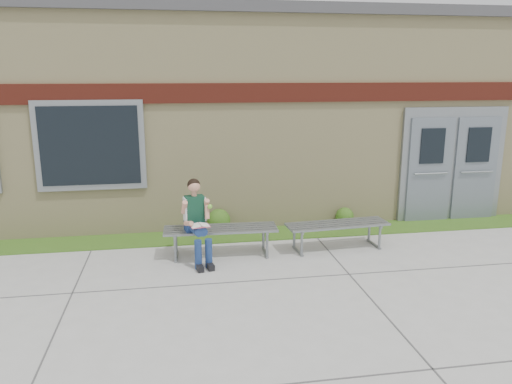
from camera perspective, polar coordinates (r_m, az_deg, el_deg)
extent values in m
plane|color=#9E9E99|center=(7.04, 4.19, -11.47)|extent=(80.00, 80.00, 0.00)
cube|color=#295115|center=(9.40, 0.47, -4.80)|extent=(16.00, 0.80, 0.02)
cube|color=beige|center=(12.32, -2.27, 9.04)|extent=(16.00, 6.00, 4.00)
cube|color=#3F3F42|center=(12.33, -2.37, 18.81)|extent=(16.20, 6.20, 0.20)
cube|color=maroon|center=(9.29, 0.10, 11.27)|extent=(16.00, 0.06, 0.35)
cube|color=slate|center=(9.35, -18.41, 5.05)|extent=(1.90, 0.08, 1.60)
cube|color=black|center=(9.31, -18.45, 5.02)|extent=(1.70, 0.04, 1.40)
cube|color=slate|center=(10.85, 21.46, 2.96)|extent=(2.20, 0.08, 2.30)
cube|color=slate|center=(10.58, 19.22, 2.34)|extent=(0.92, 0.06, 2.10)
cube|color=slate|center=(11.09, 23.77, 2.43)|extent=(0.92, 0.06, 2.10)
cube|color=slate|center=(8.23, -4.06, -4.22)|extent=(1.87, 0.58, 0.04)
cube|color=slate|center=(8.28, -9.17, -6.09)|extent=(0.06, 0.52, 0.42)
cube|color=slate|center=(8.41, 1.02, -5.61)|extent=(0.06, 0.52, 0.42)
cube|color=slate|center=(8.64, 9.28, -3.65)|extent=(1.80, 0.63, 0.03)
cube|color=slate|center=(8.52, 4.70, -5.46)|extent=(0.08, 0.49, 0.40)
cube|color=slate|center=(8.96, 13.52, -4.84)|extent=(0.08, 0.49, 0.40)
cube|color=navy|center=(8.13, -7.01, -3.84)|extent=(0.35, 0.28, 0.15)
cube|color=#0D3218|center=(8.03, -7.04, -1.92)|extent=(0.33, 0.24, 0.43)
sphere|color=tan|center=(7.93, -7.10, 0.65)|extent=(0.23, 0.23, 0.19)
sphere|color=black|center=(7.94, -7.13, 0.81)|extent=(0.24, 0.24, 0.20)
cylinder|color=navy|center=(7.88, -7.20, -4.26)|extent=(0.21, 0.41, 0.14)
cylinder|color=navy|center=(7.92, -6.02, -4.15)|extent=(0.21, 0.41, 0.14)
cylinder|color=navy|center=(7.79, -6.62, -7.12)|extent=(0.11, 0.11, 0.46)
cylinder|color=navy|center=(7.83, -5.42, -6.99)|extent=(0.11, 0.11, 0.46)
cube|color=black|center=(7.80, -6.47, -8.56)|extent=(0.14, 0.25, 0.09)
cube|color=black|center=(7.84, -5.27, -8.42)|extent=(0.14, 0.25, 0.09)
cylinder|color=tan|center=(7.93, -8.19, -1.74)|extent=(0.12, 0.22, 0.25)
cylinder|color=tan|center=(8.00, -5.73, -1.52)|extent=(0.12, 0.22, 0.25)
cube|color=white|center=(7.77, -6.43, -3.79)|extent=(0.32, 0.25, 0.01)
cube|color=#DC526C|center=(7.77, -6.43, -3.87)|extent=(0.32, 0.26, 0.01)
sphere|color=#75CB36|center=(7.89, -5.30, -1.67)|extent=(0.08, 0.08, 0.08)
sphere|color=#295115|center=(9.47, -4.27, -3.25)|extent=(0.44, 0.44, 0.44)
sphere|color=#295115|center=(10.01, 10.10, -2.75)|extent=(0.35, 0.35, 0.35)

